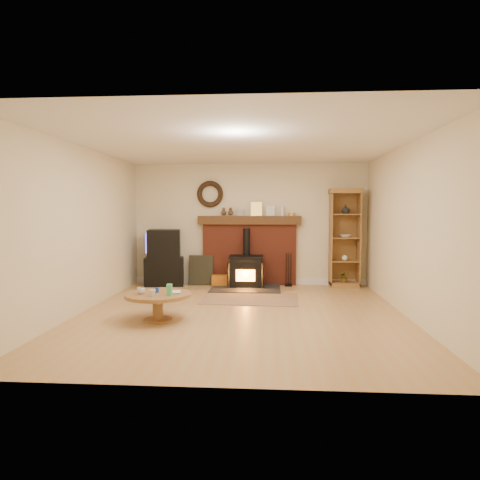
# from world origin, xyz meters

# --- Properties ---
(ground) EXTENTS (5.50, 5.50, 0.00)m
(ground) POSITION_xyz_m (0.00, 0.00, 0.00)
(ground) COLOR tan
(ground) RESTS_ON ground
(room_shell) EXTENTS (5.02, 5.52, 2.61)m
(room_shell) POSITION_xyz_m (-0.02, 0.09, 1.72)
(room_shell) COLOR beige
(room_shell) RESTS_ON ground
(chimney_breast) EXTENTS (2.20, 0.22, 1.78)m
(chimney_breast) POSITION_xyz_m (0.00, 2.67, 0.80)
(chimney_breast) COLOR maroon
(chimney_breast) RESTS_ON ground
(wood_stove) EXTENTS (1.40, 1.00, 1.22)m
(wood_stove) POSITION_xyz_m (-0.05, 2.27, 0.32)
(wood_stove) COLOR black
(wood_stove) RESTS_ON ground
(area_rug) EXTENTS (1.75, 1.25, 0.01)m
(area_rug) POSITION_xyz_m (0.09, 1.16, 0.01)
(area_rug) COLOR brown
(area_rug) RESTS_ON ground
(tv_unit) EXTENTS (0.89, 0.69, 1.19)m
(tv_unit) POSITION_xyz_m (-1.81, 2.47, 0.57)
(tv_unit) COLOR black
(tv_unit) RESTS_ON ground
(curio_cabinet) EXTENTS (0.66, 0.47, 2.05)m
(curio_cabinet) POSITION_xyz_m (2.00, 2.56, 1.02)
(curio_cabinet) COLOR olive
(curio_cabinet) RESTS_ON ground
(firelog_box) EXTENTS (0.37, 0.24, 0.23)m
(firelog_box) POSITION_xyz_m (-0.59, 2.40, 0.12)
(firelog_box) COLOR #E0AF08
(firelog_box) RESTS_ON ground
(leaning_painting) EXTENTS (0.53, 0.14, 0.63)m
(leaning_painting) POSITION_xyz_m (-1.04, 2.55, 0.32)
(leaning_painting) COLOR black
(leaning_painting) RESTS_ON ground
(fire_tools) EXTENTS (0.16, 0.16, 0.70)m
(fire_tools) POSITION_xyz_m (0.83, 2.50, 0.13)
(fire_tools) COLOR black
(fire_tools) RESTS_ON ground
(coffee_table) EXTENTS (0.95, 0.95, 0.56)m
(coffee_table) POSITION_xyz_m (-1.18, -0.48, 0.33)
(coffee_table) COLOR brown
(coffee_table) RESTS_ON ground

